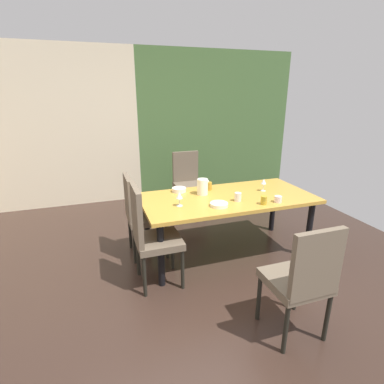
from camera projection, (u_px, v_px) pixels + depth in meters
The scene contains 17 objects.
ground_plane at pixel (180, 293), 2.97m from camera, with size 6.24×6.03×0.02m, color #32231C.
back_panel_interior at pixel (36, 130), 4.76m from camera, with size 3.24×0.10×2.61m, color beige.
garden_window_panel at pixel (216, 124), 5.71m from camera, with size 3.00×0.10×2.61m, color #416133.
dining_table at pixel (227, 203), 3.49m from camera, with size 1.98×0.95×0.74m.
chair_head_far at pixel (188, 180), 4.76m from camera, with size 0.44×0.45×0.99m.
chair_head_near at pixel (303, 277), 2.26m from camera, with size 0.44×0.44×1.00m.
chair_left_near at pixel (150, 233), 2.93m from camera, with size 0.45×0.44×1.05m.
chair_left_far at pixel (140, 212), 3.50m from camera, with size 0.45×0.44×0.99m.
wine_glass_south at pixel (264, 182), 3.62m from camera, with size 0.06×0.06×0.15m.
wine_glass_center at pixel (179, 196), 3.14m from camera, with size 0.07×0.07×0.15m.
serving_bowl_left at pixel (179, 190), 3.62m from camera, with size 0.17×0.17×0.05m, color silver.
serving_bowl_west at pixel (219, 205), 3.16m from camera, with size 0.19×0.19×0.04m, color white.
cup_rear at pixel (209, 186), 3.68m from camera, with size 0.08×0.08×0.10m, color #AE8127.
cup_corner at pixel (264, 200), 3.21m from camera, with size 0.07×0.07×0.09m, color #B49728.
cup_north at pixel (238, 197), 3.30m from camera, with size 0.08×0.08×0.10m, color silver.
cup_near_window at pixel (278, 199), 3.27m from camera, with size 0.08×0.08×0.07m, color silver.
pitcher_near_shelf at pixel (203, 187), 3.50m from camera, with size 0.14×0.13×0.19m.
Camera 1 is at (-0.69, -2.40, 1.89)m, focal length 28.00 mm.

